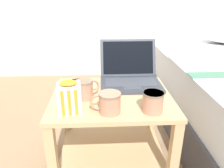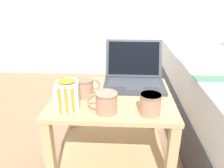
{
  "view_description": "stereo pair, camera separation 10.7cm",
  "coord_description": "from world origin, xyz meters",
  "px_view_note": "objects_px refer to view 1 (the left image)",
  "views": [
    {
      "loc": [
        -0.05,
        -1.03,
        0.97
      ],
      "look_at": [
        0.0,
        -0.04,
        0.56
      ],
      "focal_mm": 35.0,
      "sensor_mm": 36.0,
      "label": 1
    },
    {
      "loc": [
        0.06,
        -1.03,
        0.97
      ],
      "look_at": [
        0.0,
        -0.04,
        0.56
      ],
      "focal_mm": 35.0,
      "sensor_mm": 36.0,
      "label": 2
    }
  ],
  "objects_px": {
    "mug_mid_center": "(109,102)",
    "snack_bag": "(69,97)",
    "mug_front_right": "(153,101)",
    "laptop": "(130,75)",
    "cell_phone": "(79,83)",
    "mug_front_left": "(85,88)"
  },
  "relations": [
    {
      "from": "mug_mid_center",
      "to": "snack_bag",
      "type": "xyz_separation_m",
      "value": [
        -0.18,
        0.02,
        0.02
      ]
    },
    {
      "from": "mug_front_right",
      "to": "cell_phone",
      "type": "height_order",
      "value": "mug_front_right"
    },
    {
      "from": "mug_front_left",
      "to": "mug_mid_center",
      "type": "relative_size",
      "value": 0.85
    },
    {
      "from": "laptop",
      "to": "cell_phone",
      "type": "xyz_separation_m",
      "value": [
        -0.3,
        -0.01,
        -0.04
      ]
    },
    {
      "from": "laptop",
      "to": "mug_front_left",
      "type": "xyz_separation_m",
      "value": [
        -0.25,
        -0.19,
        0.01
      ]
    },
    {
      "from": "mug_front_left",
      "to": "snack_bag",
      "type": "xyz_separation_m",
      "value": [
        -0.06,
        -0.12,
        0.01
      ]
    },
    {
      "from": "laptop",
      "to": "mug_mid_center",
      "type": "height_order",
      "value": "laptop"
    },
    {
      "from": "snack_bag",
      "to": "cell_phone",
      "type": "xyz_separation_m",
      "value": [
        0.01,
        0.31,
        -0.06
      ]
    },
    {
      "from": "mug_front_right",
      "to": "snack_bag",
      "type": "distance_m",
      "value": 0.37
    },
    {
      "from": "laptop",
      "to": "snack_bag",
      "type": "height_order",
      "value": "laptop"
    },
    {
      "from": "mug_mid_center",
      "to": "snack_bag",
      "type": "height_order",
      "value": "snack_bag"
    },
    {
      "from": "laptop",
      "to": "snack_bag",
      "type": "distance_m",
      "value": 0.44
    },
    {
      "from": "mug_front_left",
      "to": "mug_front_right",
      "type": "bearing_deg",
      "value": -25.93
    },
    {
      "from": "laptop",
      "to": "mug_front_left",
      "type": "relative_size",
      "value": 2.89
    },
    {
      "from": "mug_front_right",
      "to": "mug_mid_center",
      "type": "relative_size",
      "value": 0.97
    },
    {
      "from": "mug_front_left",
      "to": "cell_phone",
      "type": "xyz_separation_m",
      "value": [
        -0.05,
        0.18,
        -0.05
      ]
    },
    {
      "from": "laptop",
      "to": "mug_mid_center",
      "type": "xyz_separation_m",
      "value": [
        -0.14,
        -0.34,
        0.01
      ]
    },
    {
      "from": "mug_mid_center",
      "to": "snack_bag",
      "type": "relative_size",
      "value": 0.96
    },
    {
      "from": "mug_front_left",
      "to": "mug_front_right",
      "type": "xyz_separation_m",
      "value": [
        0.31,
        -0.15,
        -0.0
      ]
    },
    {
      "from": "cell_phone",
      "to": "mug_front_left",
      "type": "bearing_deg",
      "value": -75.37
    },
    {
      "from": "mug_mid_center",
      "to": "mug_front_right",
      "type": "bearing_deg",
      "value": -0.25
    },
    {
      "from": "laptop",
      "to": "snack_bag",
      "type": "bearing_deg",
      "value": -134.67
    }
  ]
}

